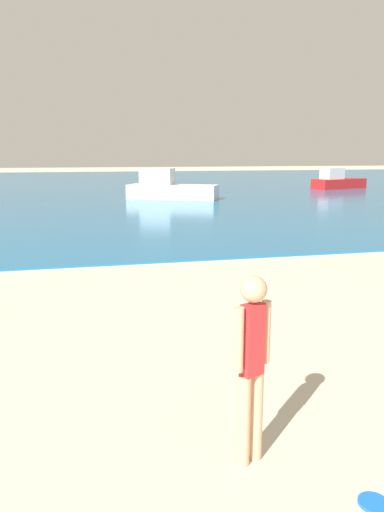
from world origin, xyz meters
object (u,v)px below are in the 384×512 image
Objects in this scene: frisbee at (374,503)px; boat_near at (169,188)px; boat_far at (338,181)px; person_standing at (252,360)px.

frisbee is 24.48m from boat_near.
boat_far is at bearing 60.70° from frisbee.
frisbee is (0.73, -0.71, -0.91)m from person_standing.
frisbee is 0.05× the size of boat_far.
boat_near is 1.13× the size of boat_far.
person_standing is 1.37m from frisbee.
frisbee is at bearing -138.07° from boat_far.
boat_far is (13.57, 5.39, -0.07)m from boat_near.
frisbee is at bearing -70.52° from boat_near.
boat_near is at bearing -177.11° from boat_far.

